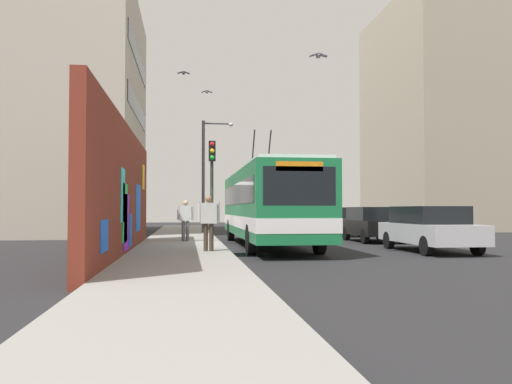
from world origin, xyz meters
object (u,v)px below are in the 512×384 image
Objects in this scene: parked_car_silver at (429,228)px; parked_car_dark_gray at (337,221)px; street_lamp at (207,168)px; traffic_light at (212,173)px; parked_car_champagne at (314,219)px; parked_car_black at (373,223)px; pedestrian_midblock at (185,217)px; city_bus at (267,203)px; pedestrian_at_curb at (209,218)px.

parked_car_silver is 11.43m from parked_car_dark_gray.
street_lamp reaches higher than parked_car_silver.
parked_car_champagne is at bearing -30.97° from traffic_light.
street_lamp reaches higher than parked_car_black.
street_lamp is (8.23, -1.20, 2.71)m from pedestrian_midblock.
pedestrian_at_curb is (-4.03, 2.50, -0.52)m from city_bus.
pedestrian_at_curb is at bearing 176.21° from traffic_light.
parked_car_dark_gray is at bearing -32.90° from city_bus.
pedestrian_midblock reaches higher than parked_car_silver.
parked_car_dark_gray is at bearing 180.00° from parked_car_champagne.
parked_car_champagne is 14.44m from traffic_light.
traffic_light reaches higher than parked_car_dark_gray.
parked_car_black is 0.96× the size of parked_car_champagne.
pedestrian_midblock reaches higher than parked_car_black.
street_lamp is (13.69, -0.45, 2.66)m from pedestrian_at_curb.
parked_car_black is 10.77m from street_lamp.
parked_car_silver is 2.71× the size of pedestrian_at_curb.
traffic_light is (-0.23, -1.09, 1.82)m from pedestrian_midblock.
parked_car_dark_gray is 1.04× the size of parked_car_champagne.
parked_car_champagne is 19.10m from pedestrian_at_curb.
city_bus reaches higher than parked_car_dark_gray.
parked_car_silver is at bearing -180.00° from parked_car_black.
street_lamp is (1.63, 7.24, 3.03)m from parked_car_dark_gray.
parked_car_black is at bearing -135.50° from street_lamp.
city_bus is 2.95× the size of traffic_light.
parked_car_dark_gray is 2.49× the size of pedestrian_at_curb.
pedestrian_midblock is 2.14m from traffic_light.
street_lamp is at bearing 29.02° from parked_car_silver.
pedestrian_at_curb reaches higher than parked_car_champagne.
parked_car_silver and parked_car_dark_gray have the same top height.
parked_car_silver is 7.73m from pedestrian_at_curb.
parked_car_silver is at bearing -122.02° from traffic_light.
city_bus reaches higher than parked_car_silver.
pedestrian_at_curb is 5.54m from traffic_light.
street_lamp reaches higher than pedestrian_midblock.
street_lamp reaches higher than parked_car_champagne.
pedestrian_at_curb is (-12.07, 7.70, 0.37)m from parked_car_dark_gray.
parked_car_champagne is 1.01× the size of traffic_light.
pedestrian_midblock is at bearing 128.04° from parked_car_dark_gray.
parked_car_dark_gray is 2.59× the size of pedestrian_midblock.
street_lamp reaches higher than traffic_light.
parked_car_champagne is at bearing -21.14° from city_bus.
pedestrian_at_curb is 13.96m from street_lamp.
parked_car_black is 0.97× the size of traffic_light.
traffic_light reaches higher than parked_car_champagne.
street_lamp is at bearing 11.93° from city_bus.
parked_car_champagne is at bearing -62.39° from street_lamp.
parked_car_champagne is 14.69m from pedestrian_midblock.
parked_car_silver is 1.13× the size of parked_car_champagne.
traffic_light is 8.51m from street_lamp.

